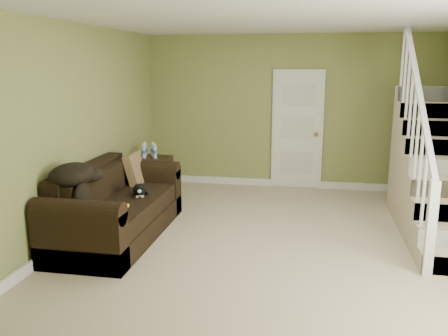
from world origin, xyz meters
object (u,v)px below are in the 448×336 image
at_px(sofa, 115,210).
at_px(side_table, 151,177).
at_px(cat, 139,190).
at_px(banana, 127,207).

height_order(sofa, side_table, same).
distance_m(sofa, cat, 0.38).
bearing_deg(sofa, side_table, 93.99).
relative_size(cat, banana, 2.44).
bearing_deg(side_table, sofa, -86.01).
bearing_deg(banana, side_table, 96.00).
relative_size(side_table, cat, 2.12).
distance_m(sofa, side_table, 1.72).
bearing_deg(cat, banana, -106.07).
xyz_separation_m(sofa, cat, (0.26, 0.17, 0.22)).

